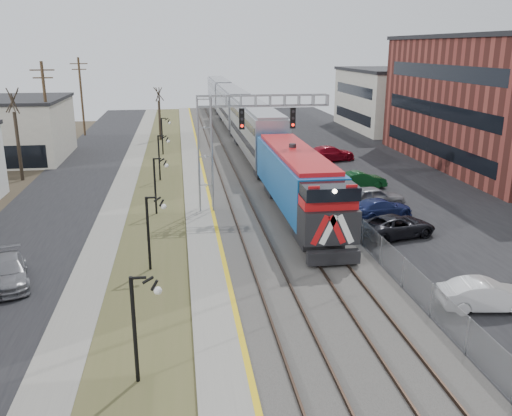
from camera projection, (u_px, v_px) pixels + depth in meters
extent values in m
cube|color=black|center=(65.00, 192.00, 43.49)|extent=(7.00, 120.00, 0.04)
cube|color=gray|center=(122.00, 190.00, 44.09)|extent=(2.00, 120.00, 0.08)
cube|color=#4D4F2A|center=(159.00, 189.00, 44.51)|extent=(4.00, 120.00, 0.06)
cube|color=gray|center=(196.00, 187.00, 44.89)|extent=(2.00, 120.00, 0.24)
cube|color=#595651|center=(256.00, 185.00, 45.58)|extent=(8.00, 120.00, 0.20)
cube|color=black|center=(391.00, 181.00, 47.24)|extent=(16.00, 120.00, 0.04)
cube|color=gold|center=(207.00, 185.00, 44.97)|extent=(0.24, 120.00, 0.01)
cube|color=#2D2119|center=(223.00, 184.00, 45.15)|extent=(0.08, 120.00, 0.15)
cube|color=#2D2119|center=(241.00, 183.00, 45.36)|extent=(0.08, 120.00, 0.15)
cube|color=#2D2119|center=(264.00, 182.00, 45.63)|extent=(0.08, 120.00, 0.15)
cube|color=#2D2119|center=(282.00, 182.00, 45.83)|extent=(0.08, 120.00, 0.15)
cube|color=#13529A|center=(298.00, 184.00, 36.02)|extent=(3.00, 17.00, 4.25)
cube|color=black|center=(333.00, 257.00, 28.27)|extent=(2.80, 0.50, 0.70)
cube|color=#96989F|center=(255.00, 131.00, 55.12)|extent=(3.00, 22.00, 5.33)
cube|color=#96989F|center=(233.00, 107.00, 76.75)|extent=(3.00, 22.00, 5.33)
cube|color=#96989F|center=(220.00, 94.00, 98.38)|extent=(3.00, 22.00, 5.33)
cube|color=gray|center=(205.00, 157.00, 37.21)|extent=(1.00, 1.00, 8.00)
cube|color=gray|center=(263.00, 101.00, 36.68)|extent=(9.00, 0.80, 0.80)
cube|color=black|center=(242.00, 119.00, 36.38)|extent=(0.35, 0.25, 1.40)
cube|color=black|center=(293.00, 118.00, 36.86)|extent=(0.35, 0.25, 1.40)
cylinder|color=black|center=(135.00, 331.00, 18.33)|extent=(0.14, 0.14, 4.00)
cylinder|color=black|center=(148.00, 234.00, 27.82)|extent=(0.14, 0.14, 4.00)
cylinder|color=black|center=(155.00, 187.00, 37.30)|extent=(0.14, 0.14, 4.00)
cylinder|color=black|center=(159.00, 158.00, 46.79)|extent=(0.14, 0.14, 4.00)
cylinder|color=black|center=(162.00, 137.00, 58.17)|extent=(0.14, 0.14, 4.00)
cylinder|color=#4C3823|center=(47.00, 116.00, 51.14)|extent=(0.28, 0.28, 10.00)
cylinder|color=#4C3823|center=(82.00, 97.00, 70.11)|extent=(0.28, 0.28, 10.00)
cube|color=gray|center=(304.00, 175.00, 45.95)|extent=(0.04, 120.00, 1.60)
cube|color=beige|center=(407.00, 100.00, 76.47)|extent=(16.00, 18.00, 8.00)
cylinder|color=#382D23|center=(19.00, 147.00, 46.77)|extent=(0.30, 0.30, 5.95)
cylinder|color=#382D23|center=(160.00, 120.00, 67.46)|extent=(0.30, 0.30, 4.90)
imported|color=silver|center=(486.00, 296.00, 23.93)|extent=(4.25, 1.98, 1.35)
imported|color=black|center=(397.00, 226.00, 33.17)|extent=(5.31, 3.42, 1.36)
imported|color=navy|center=(380.00, 209.00, 36.77)|extent=(5.02, 3.16, 1.36)
imported|color=gray|center=(373.00, 198.00, 39.03)|extent=(5.05, 2.79, 1.63)
imported|color=#0C3C18|center=(360.00, 181.00, 44.47)|extent=(4.42, 2.02, 1.40)
imported|color=gray|center=(7.00, 272.00, 26.48)|extent=(3.12, 4.88, 1.32)
imported|color=maroon|center=(330.00, 154.00, 55.21)|extent=(5.79, 3.64, 1.56)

